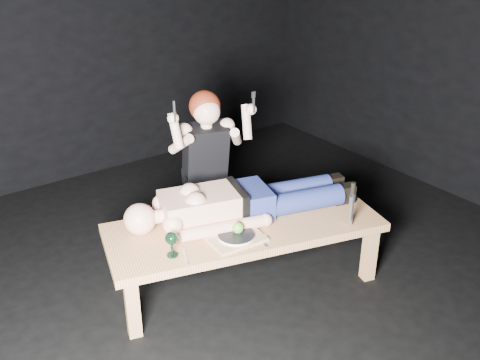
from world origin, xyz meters
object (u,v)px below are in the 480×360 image
at_px(kneeling_woman, 203,164).
at_px(table, 244,253).
at_px(lying_man, 246,197).
at_px(serving_tray, 236,238).
at_px(goblet, 172,244).
at_px(carving_knife, 352,204).

bearing_deg(kneeling_woman, table, -82.98).
distance_m(table, lying_man, 0.38).
xyz_separation_m(lying_man, kneeling_woman, (0.02, 0.56, 0.04)).
bearing_deg(serving_tray, table, 38.34).
distance_m(lying_man, goblet, 0.67).
height_order(table, lying_man, lying_man).
xyz_separation_m(lying_man, serving_tray, (-0.24, -0.23, -0.12)).
distance_m(lying_man, carving_knife, 0.69).
bearing_deg(lying_man, kneeling_woman, 103.23).
height_order(serving_tray, goblet, goblet).
relative_size(table, carving_knife, 5.83).
height_order(lying_man, serving_tray, lying_man).
distance_m(table, carving_knife, 0.78).
xyz_separation_m(table, goblet, (-0.57, -0.05, 0.30)).
bearing_deg(serving_tray, kneeling_woman, 71.38).
bearing_deg(table, kneeling_woman, 96.33).
distance_m(kneeling_woman, goblet, 0.98).
bearing_deg(lying_man, table, -114.50).
relative_size(kneeling_woman, carving_knife, 4.01).
xyz_separation_m(kneeling_woman, serving_tray, (-0.26, -0.78, -0.16)).
bearing_deg(goblet, carving_knife, -18.32).
xyz_separation_m(serving_tray, goblet, (-0.41, 0.08, 0.07)).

